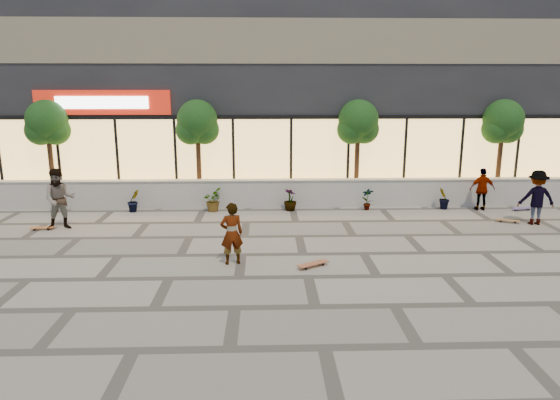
{
  "coord_description": "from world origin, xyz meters",
  "views": [
    {
      "loc": [
        -1.0,
        -11.02,
        4.39
      ],
      "look_at": [
        -0.59,
        2.48,
        1.3
      ],
      "focal_mm": 32.0,
      "sensor_mm": 36.0,
      "label": 1
    }
  ],
  "objects_px": {
    "skater_right_far": "(537,198)",
    "skateboard_right_far": "(522,208)",
    "tree_midwest": "(197,125)",
    "skater_left": "(60,199)",
    "skater_center": "(232,234)",
    "skater_right_near": "(482,189)",
    "tree_west": "(47,125)",
    "skateboard_right_near": "(508,220)",
    "tree_east": "(503,124)",
    "skateboard_center": "(313,264)",
    "tree_mideast": "(358,125)",
    "skateboard_left": "(42,228)"
  },
  "relations": [
    {
      "from": "skater_right_far",
      "to": "skateboard_right_far",
      "type": "bearing_deg",
      "value": -100.44
    },
    {
      "from": "tree_midwest",
      "to": "skater_left",
      "type": "distance_m",
      "value": 5.56
    },
    {
      "from": "skater_center",
      "to": "tree_midwest",
      "type": "bearing_deg",
      "value": -90.84
    },
    {
      "from": "skater_right_far",
      "to": "skater_right_near",
      "type": "bearing_deg",
      "value": -57.42
    },
    {
      "from": "tree_west",
      "to": "skateboard_right_near",
      "type": "xyz_separation_m",
      "value": [
        16.0,
        -3.1,
        -2.91
      ]
    },
    {
      "from": "skateboard_right_far",
      "to": "tree_east",
      "type": "bearing_deg",
      "value": 90.19
    },
    {
      "from": "tree_west",
      "to": "skater_right_far",
      "type": "bearing_deg",
      "value": -11.15
    },
    {
      "from": "tree_midwest",
      "to": "skateboard_center",
      "type": "distance_m",
      "value": 8.46
    },
    {
      "from": "skater_right_near",
      "to": "skateboard_center",
      "type": "distance_m",
      "value": 8.74
    },
    {
      "from": "skater_center",
      "to": "skater_right_near",
      "type": "xyz_separation_m",
      "value": [
        8.66,
        5.33,
        -0.02
      ]
    },
    {
      "from": "tree_midwest",
      "to": "skater_right_far",
      "type": "bearing_deg",
      "value": -16.35
    },
    {
      "from": "tree_west",
      "to": "skater_left",
      "type": "relative_size",
      "value": 2.04
    },
    {
      "from": "tree_mideast",
      "to": "skateboard_right_far",
      "type": "height_order",
      "value": "tree_mideast"
    },
    {
      "from": "skater_center",
      "to": "skater_right_far",
      "type": "xyz_separation_m",
      "value": [
        9.6,
        3.43,
        0.09
      ]
    },
    {
      "from": "skater_left",
      "to": "skateboard_center",
      "type": "xyz_separation_m",
      "value": [
        7.57,
        -3.63,
        -0.87
      ]
    },
    {
      "from": "skater_center",
      "to": "skater_right_far",
      "type": "relative_size",
      "value": 0.9
    },
    {
      "from": "tree_east",
      "to": "tree_mideast",
      "type": "bearing_deg",
      "value": 180.0
    },
    {
      "from": "tree_mideast",
      "to": "skater_center",
      "type": "bearing_deg",
      "value": -122.85
    },
    {
      "from": "tree_east",
      "to": "skateboard_left",
      "type": "distance_m",
      "value": 16.63
    },
    {
      "from": "skateboard_right_near",
      "to": "skateboard_center",
      "type": "bearing_deg",
      "value": -128.61
    },
    {
      "from": "tree_midwest",
      "to": "tree_east",
      "type": "height_order",
      "value": "same"
    },
    {
      "from": "tree_west",
      "to": "skateboard_left",
      "type": "height_order",
      "value": "tree_west"
    },
    {
      "from": "skater_left",
      "to": "skater_right_far",
      "type": "relative_size",
      "value": 1.09
    },
    {
      "from": "tree_west",
      "to": "skater_center",
      "type": "relative_size",
      "value": 2.47
    },
    {
      "from": "tree_midwest",
      "to": "skater_right_far",
      "type": "relative_size",
      "value": 2.21
    },
    {
      "from": "tree_mideast",
      "to": "tree_midwest",
      "type": "bearing_deg",
      "value": 180.0
    },
    {
      "from": "tree_mideast",
      "to": "skateboard_right_near",
      "type": "bearing_deg",
      "value": -34.57
    },
    {
      "from": "tree_mideast",
      "to": "skater_right_far",
      "type": "distance_m",
      "value": 6.55
    },
    {
      "from": "skater_right_near",
      "to": "skateboard_center",
      "type": "height_order",
      "value": "skater_right_near"
    },
    {
      "from": "skater_left",
      "to": "skater_right_far",
      "type": "distance_m",
      "value": 15.15
    },
    {
      "from": "tree_midwest",
      "to": "skater_left",
      "type": "height_order",
      "value": "tree_midwest"
    },
    {
      "from": "tree_mideast",
      "to": "skateboard_center",
      "type": "bearing_deg",
      "value": -108.26
    },
    {
      "from": "skater_left",
      "to": "skateboard_right_far",
      "type": "xyz_separation_m",
      "value": [
        15.69,
        1.92,
        -0.88
      ]
    },
    {
      "from": "skater_center",
      "to": "skater_right_near",
      "type": "relative_size",
      "value": 1.03
    },
    {
      "from": "skater_right_near",
      "to": "skateboard_left",
      "type": "height_order",
      "value": "skater_right_near"
    },
    {
      "from": "tree_east",
      "to": "skater_center",
      "type": "height_order",
      "value": "tree_east"
    },
    {
      "from": "skater_center",
      "to": "skateboard_left",
      "type": "bearing_deg",
      "value": -42.24
    },
    {
      "from": "tree_midwest",
      "to": "skateboard_center",
      "type": "xyz_separation_m",
      "value": [
        3.67,
        -7.05,
        -2.9
      ]
    },
    {
      "from": "tree_east",
      "to": "skater_right_far",
      "type": "distance_m",
      "value": 3.92
    },
    {
      "from": "skateboard_right_far",
      "to": "skateboard_center",
      "type": "bearing_deg",
      "value": -156.65
    },
    {
      "from": "tree_mideast",
      "to": "skater_left",
      "type": "relative_size",
      "value": 2.04
    },
    {
      "from": "tree_mideast",
      "to": "skateboard_center",
      "type": "relative_size",
      "value": 4.63
    },
    {
      "from": "tree_mideast",
      "to": "skateboard_left",
      "type": "height_order",
      "value": "tree_mideast"
    },
    {
      "from": "tree_mideast",
      "to": "skateboard_right_near",
      "type": "relative_size",
      "value": 5.29
    },
    {
      "from": "tree_midwest",
      "to": "skater_right_far",
      "type": "xyz_separation_m",
      "value": [
        11.26,
        -3.3,
        -2.1
      ]
    },
    {
      "from": "skater_center",
      "to": "skateboard_center",
      "type": "distance_m",
      "value": 2.16
    },
    {
      "from": "skateboard_right_far",
      "to": "skateboard_left",
      "type": "bearing_deg",
      "value": 176.11
    },
    {
      "from": "skater_right_far",
      "to": "skateboard_right_near",
      "type": "xyz_separation_m",
      "value": [
        -0.76,
        0.2,
        -0.81
      ]
    },
    {
      "from": "tree_mideast",
      "to": "skater_right_far",
      "type": "xyz_separation_m",
      "value": [
        5.26,
        -3.3,
        -2.1
      ]
    },
    {
      "from": "tree_mideast",
      "to": "skateboard_left",
      "type": "bearing_deg",
      "value": -161.43
    }
  ]
}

